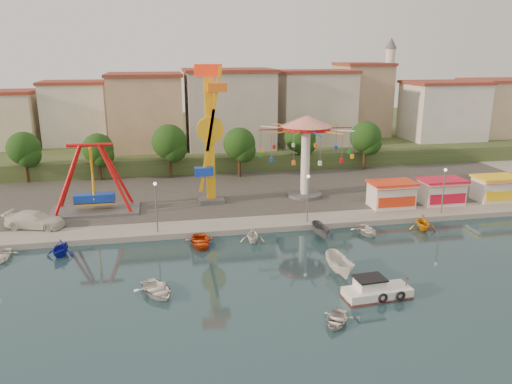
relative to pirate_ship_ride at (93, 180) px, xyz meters
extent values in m
plane|color=#143139|center=(15.04, -21.26, -4.39)|extent=(200.00, 200.00, 0.00)
cube|color=#9E998E|center=(15.04, 40.74, -4.09)|extent=(200.00, 100.00, 0.60)
cube|color=#4C4944|center=(15.04, 8.74, -3.79)|extent=(90.00, 28.00, 0.01)
cube|color=#384C26|center=(15.04, 45.74, -2.89)|extent=(200.00, 60.00, 3.00)
cube|color=#59595E|center=(0.00, 0.00, -3.64)|extent=(10.00, 5.00, 0.30)
cube|color=#153ABA|center=(0.00, 0.00, -2.19)|extent=(4.50, 1.40, 1.00)
cylinder|color=red|center=(0.00, 0.00, 4.01)|extent=(5.00, 0.40, 0.40)
cube|color=#59595E|center=(13.61, 1.45, -3.54)|extent=(3.00, 3.00, 0.50)
cube|color=#FAAE15|center=(13.61, 1.45, 3.71)|extent=(1.00, 1.00, 15.00)
cube|color=red|center=(13.61, 1.45, 12.01)|extent=(3.20, 0.50, 1.40)
cylinder|color=#FAAE15|center=(13.61, 0.65, 5.21)|extent=(3.20, 0.50, 3.20)
cube|color=#FAAE15|center=(14.06, 0.45, 7.67)|extent=(2.14, 0.35, 9.90)
cube|color=orange|center=(14.51, 0.45, 10.12)|extent=(2.20, 1.20, 1.00)
cylinder|color=#59595E|center=(25.57, 1.41, -3.59)|extent=(4.40, 4.40, 0.40)
cylinder|color=white|center=(25.57, 1.41, 0.71)|extent=(1.10, 1.10, 9.00)
cylinder|color=red|center=(25.57, 1.41, 5.01)|extent=(6.00, 6.00, 0.50)
cone|color=red|center=(25.57, 1.41, 5.91)|extent=(6.40, 6.40, 1.40)
cube|color=white|center=(34.46, -4.76, -2.39)|extent=(5.00, 3.00, 2.80)
cube|color=red|center=(34.46, -4.76, -0.84)|extent=(5.40, 3.40, 0.25)
cube|color=red|center=(34.46, -6.46, -1.19)|extent=(5.00, 0.77, 0.43)
cube|color=white|center=(40.97, -4.76, -2.39)|extent=(5.00, 3.00, 2.80)
cube|color=red|center=(40.97, -4.76, -0.84)|extent=(5.40, 3.40, 0.25)
cube|color=red|center=(40.97, -6.46, -1.19)|extent=(5.00, 0.77, 0.43)
cube|color=white|center=(48.35, -4.76, -2.39)|extent=(5.00, 3.00, 2.80)
cube|color=yellow|center=(48.35, -4.76, -0.84)|extent=(5.40, 3.40, 0.25)
cube|color=red|center=(48.35, -6.46, -1.19)|extent=(5.00, 0.77, 0.43)
cylinder|color=#59595E|center=(7.04, -8.26, -1.29)|extent=(0.14, 0.14, 5.00)
cylinder|color=#59595E|center=(23.04, -8.26, -1.29)|extent=(0.14, 0.14, 5.00)
cylinder|color=#59595E|center=(39.04, -8.26, -1.29)|extent=(0.14, 0.14, 5.00)
cylinder|color=#382314|center=(-10.96, 15.72, -2.00)|extent=(0.44, 0.44, 3.60)
sphere|color=black|center=(-10.96, 15.72, 1.10)|extent=(4.60, 4.60, 4.60)
cylinder|color=#382314|center=(-0.96, 14.98, -2.09)|extent=(0.44, 0.44, 3.40)
sphere|color=black|center=(-0.96, 14.98, 0.83)|extent=(4.35, 4.35, 4.35)
cylinder|color=#382314|center=(9.04, 14.55, -1.83)|extent=(0.44, 0.44, 3.92)
sphere|color=black|center=(9.04, 14.55, 1.54)|extent=(5.02, 5.02, 5.02)
cylinder|color=#382314|center=(19.04, 13.11, -1.96)|extent=(0.44, 0.44, 3.66)
sphere|color=black|center=(19.04, 13.11, 1.18)|extent=(4.68, 4.68, 4.68)
cylinder|color=#382314|center=(29.04, 16.10, -1.89)|extent=(0.44, 0.44, 3.80)
sphere|color=black|center=(29.04, 16.10, 1.37)|extent=(4.86, 4.86, 4.86)
cylinder|color=#382314|center=(39.04, 14.28, -1.91)|extent=(0.44, 0.44, 3.77)
sphere|color=black|center=(39.04, 14.28, 1.33)|extent=(4.83, 4.83, 4.83)
cube|color=silver|center=(-6.28, 30.13, 2.92)|extent=(12.33, 9.01, 8.63)
cube|color=tan|center=(6.86, 30.70, 4.22)|extent=(11.95, 9.28, 11.23)
cube|color=beige|center=(20.65, 27.54, 3.20)|extent=(12.59, 10.50, 9.20)
cube|color=beige|center=(34.11, 30.95, 3.22)|extent=(10.75, 9.23, 9.24)
cube|color=tan|center=(47.41, 29.08, 4.21)|extent=(12.77, 10.96, 11.21)
cube|color=silver|center=(59.20, 27.52, 4.78)|extent=(8.23, 8.98, 12.36)
cube|color=beige|center=(71.07, 32.45, 2.99)|extent=(11.59, 10.93, 8.76)
cylinder|color=silver|center=(51.04, 32.74, 6.61)|extent=(1.80, 1.80, 16.00)
cylinder|color=#59595E|center=(51.04, 32.74, 11.61)|extent=(2.80, 2.80, 0.30)
cone|color=#59595E|center=(51.04, 32.74, 15.61)|extent=(2.20, 2.20, 2.00)
cube|color=white|center=(23.78, -24.86, -4.08)|extent=(5.40, 2.39, 0.95)
cube|color=red|center=(23.78, -24.86, -4.31)|extent=(5.40, 2.39, 0.17)
cube|color=white|center=(23.15, -24.75, -3.29)|extent=(2.22, 1.73, 0.95)
cube|color=black|center=(23.15, -24.75, -2.76)|extent=(2.44, 1.96, 0.13)
torus|color=black|center=(23.78, -25.91, -3.92)|extent=(0.81, 0.27, 0.80)
torus|color=black|center=(25.25, -25.86, -3.92)|extent=(0.81, 0.27, 0.80)
imported|color=white|center=(6.91, -21.09, -3.98)|extent=(4.24, 4.78, 0.82)
imported|color=silver|center=(19.32, -27.96, -4.08)|extent=(3.43, 3.70, 0.62)
imported|color=silver|center=(22.34, -20.40, -3.53)|extent=(1.85, 4.56, 1.74)
imported|color=silver|center=(-5.57, -4.60, -2.91)|extent=(6.52, 4.03, 1.76)
imported|color=#121AA3|center=(-1.94, -11.46, -3.62)|extent=(3.17, 3.46, 1.55)
imported|color=#D24210|center=(11.15, -11.46, -3.97)|extent=(2.91, 4.07, 0.84)
imported|color=white|center=(16.41, -11.46, -3.64)|extent=(2.95, 3.27, 1.52)
imported|color=#58585D|center=(23.60, -11.46, -3.69)|extent=(1.57, 3.73, 1.42)
imported|color=silver|center=(28.60, -11.46, -4.02)|extent=(2.73, 3.72, 0.75)
imported|color=orange|center=(34.99, -11.46, -3.53)|extent=(3.55, 3.87, 1.72)
camera|label=1|loc=(7.81, -57.63, 14.12)|focal=35.00mm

